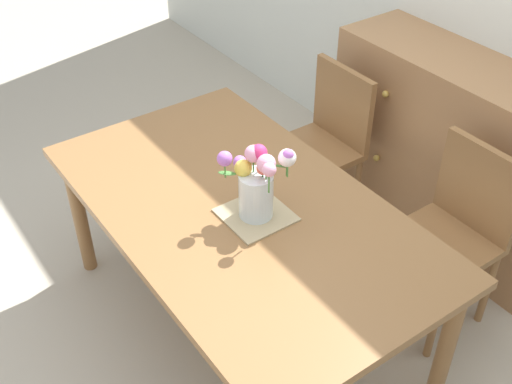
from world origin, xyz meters
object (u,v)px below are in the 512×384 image
Objects in this scene: dining_table at (241,221)px; chair_left at (325,137)px; dresser at (451,151)px; flower_vase at (257,182)px; chair_right at (456,226)px.

chair_left is at bearing 117.82° from dining_table.
dining_table is at bearing -90.70° from dresser.
flower_vase is at bearing -86.94° from dresser.
dresser is (0.47, 0.48, -0.02)m from chair_left.
flower_vase is (0.09, 0.02, 0.25)m from dining_table.
dining_table is at bearing 117.82° from chair_left.
chair_left is at bearing 0.00° from chair_right.
chair_left is (-0.45, 0.85, -0.14)m from dining_table.
flower_vase is at bearing 13.12° from dining_table.
dresser is (0.02, 1.33, -0.16)m from dining_table.
chair_right is 0.64× the size of dresser.
flower_vase is at bearing 122.78° from chair_left.
dresser reaches higher than dining_table.
chair_left is 0.67m from dresser.
dresser is at bearing 89.30° from dining_table.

